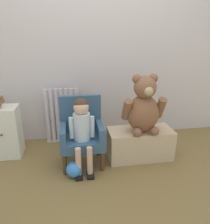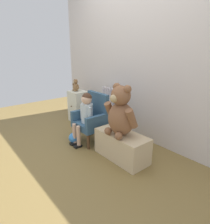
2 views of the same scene
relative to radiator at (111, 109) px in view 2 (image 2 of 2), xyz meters
name	(u,v)px [view 2 (image 2 of 2)]	position (x,y,z in m)	size (l,w,h in m)	color
ground_plane	(76,156)	(0.45, -0.98, -0.35)	(6.00, 6.00, 0.00)	brown
back_wall	(138,58)	(0.45, 0.13, 0.85)	(3.80, 0.05, 2.40)	beige
radiator	(111,109)	(0.00, 0.00, 0.00)	(0.43, 0.05, 0.71)	silver
small_dresser	(78,106)	(-0.63, -0.26, -0.06)	(0.32, 0.30, 0.58)	silver
child_armchair	(92,118)	(0.21, -0.54, 0.01)	(0.44, 0.38, 0.73)	#335470
child_figure	(85,111)	(0.21, -0.66, 0.14)	(0.25, 0.35, 0.75)	silver
low_bench	(122,146)	(0.86, -0.55, -0.18)	(0.71, 0.33, 0.34)	#C7AF85
large_teddy_bear	(121,113)	(0.86, -0.59, 0.26)	(0.45, 0.32, 0.62)	brown
small_teddy_bear	(76,86)	(-0.67, -0.27, 0.33)	(0.16, 0.11, 0.22)	brown
toy_ball	(74,138)	(0.11, -0.81, -0.27)	(0.16, 0.16, 0.16)	#3A84D6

